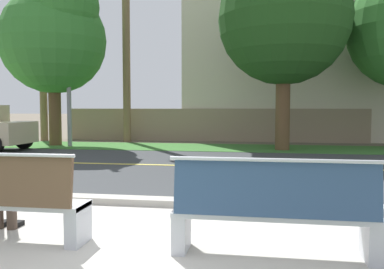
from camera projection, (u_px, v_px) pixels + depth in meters
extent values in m
plane|color=#665B4C|center=(211.00, 159.00, 11.72)|extent=(140.00, 140.00, 0.00)
cube|color=#B7B2A8|center=(126.00, 250.00, 4.24)|extent=(44.00, 3.60, 0.01)
cube|color=#ADA89E|center=(168.00, 202.00, 6.16)|extent=(44.00, 0.30, 0.11)
cube|color=#383A3D|center=(204.00, 166.00, 10.25)|extent=(52.00, 8.00, 0.01)
cube|color=#E0CC4C|center=(204.00, 166.00, 10.25)|extent=(48.00, 0.14, 0.01)
cube|color=#38702D|center=(221.00, 148.00, 14.86)|extent=(48.00, 2.80, 0.02)
cube|color=silver|center=(78.00, 224.00, 4.40)|extent=(0.14, 0.40, 0.45)
cube|color=silver|center=(181.00, 230.00, 4.22)|extent=(0.14, 0.40, 0.45)
cube|color=silver|center=(371.00, 239.00, 3.92)|extent=(0.14, 0.40, 0.45)
cube|color=silver|center=(273.00, 214.00, 4.06)|extent=(1.99, 0.44, 0.05)
cube|color=navy|center=(274.00, 190.00, 3.85)|extent=(1.91, 0.12, 0.52)
cylinder|color=silver|center=(275.00, 160.00, 3.82)|extent=(1.99, 0.04, 0.04)
cylinder|color=#47382D|center=(1.00, 191.00, 4.73)|extent=(0.15, 0.42, 0.15)
cube|color=black|center=(3.00, 225.00, 5.06)|extent=(0.09, 0.24, 0.07)
cylinder|color=#47382D|center=(12.00, 212.00, 4.94)|extent=(0.12, 0.12, 0.43)
cube|color=black|center=(16.00, 225.00, 5.03)|extent=(0.09, 0.24, 0.07)
cylinder|color=#6B7047|center=(1.00, 175.00, 4.53)|extent=(0.09, 0.09, 0.46)
cylinder|color=black|center=(24.00, 140.00, 14.52)|extent=(0.64, 0.18, 0.64)
cylinder|color=gray|center=(68.00, 45.00, 15.11)|extent=(0.16, 0.16, 7.54)
cylinder|color=brown|center=(55.00, 113.00, 15.73)|extent=(0.47, 0.47, 2.48)
sphere|color=#33752D|center=(53.00, 41.00, 15.54)|extent=(3.97, 3.97, 3.97)
sphere|color=#33752D|center=(61.00, 7.00, 15.09)|extent=(2.78, 2.78, 2.78)
cylinder|color=brown|center=(283.00, 110.00, 13.98)|extent=(0.49, 0.49, 2.77)
sphere|color=#1E4719|center=(284.00, 19.00, 13.78)|extent=(4.44, 4.44, 4.44)
cylinder|color=brown|center=(42.00, 53.00, 17.78)|extent=(0.32, 0.32, 7.58)
cylinder|color=brown|center=(126.00, 44.00, 17.14)|extent=(0.32, 0.32, 8.22)
cube|color=gray|center=(211.00, 125.00, 17.72)|extent=(13.00, 0.36, 1.40)
cube|color=beige|center=(314.00, 63.00, 19.94)|extent=(11.88, 6.40, 7.17)
cube|color=#232833|center=(258.00, 48.00, 17.16)|extent=(1.10, 0.06, 1.30)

